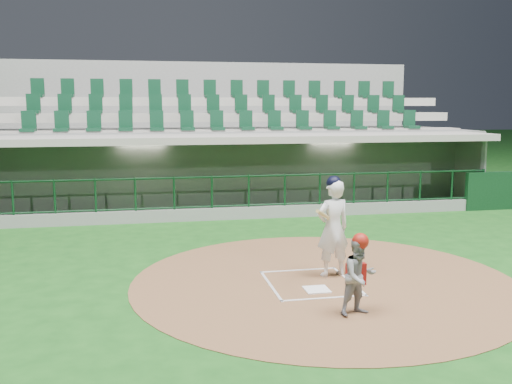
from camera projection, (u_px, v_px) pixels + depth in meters
ground at (306, 279)px, 10.82m from camera, size 120.00×120.00×0.00m
dirt_circle at (324, 281)px, 10.68m from camera, size 7.20×7.20×0.01m
home_plate at (317, 290)px, 10.14m from camera, size 0.43×0.43×0.02m
batter_box_chalk at (310, 283)px, 10.53m from camera, size 1.55×1.80×0.01m
dugout_structure at (239, 178)px, 18.26m from camera, size 16.40×3.70×3.00m
seating_deck at (225, 155)px, 21.18m from camera, size 17.00×6.72×5.15m
batter at (333, 227)px, 10.85m from camera, size 0.92×0.93×1.95m
catcher at (359, 275)px, 8.87m from camera, size 0.70×0.61×1.31m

